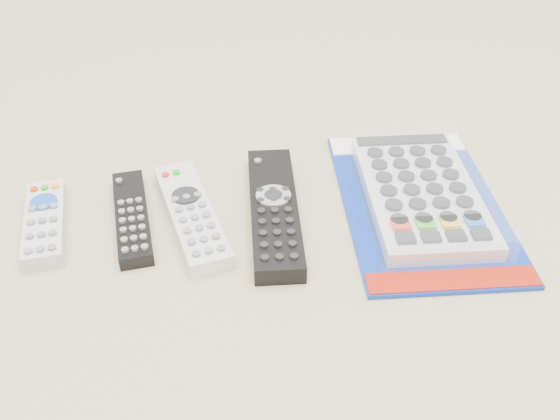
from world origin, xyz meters
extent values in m
plane|color=tan|center=(0.00, 0.00, 0.00)|extent=(5.00, 5.00, 0.00)
cube|color=#BABABC|center=(-0.24, 0.04, 0.01)|extent=(0.04, 0.14, 0.02)
cylinder|color=#1846B5|center=(-0.24, 0.06, 0.02)|extent=(0.03, 0.03, 0.00)
cube|color=black|center=(-0.14, 0.03, 0.01)|extent=(0.04, 0.16, 0.02)
cube|color=silver|center=(-0.07, 0.01, 0.01)|extent=(0.07, 0.20, 0.02)
cylinder|color=black|center=(-0.07, 0.04, 0.02)|extent=(0.04, 0.04, 0.00)
cube|color=black|center=(0.02, 0.00, 0.01)|extent=(0.09, 0.23, 0.02)
cylinder|color=silver|center=(0.02, 0.01, 0.02)|extent=(0.05, 0.05, 0.00)
cube|color=navy|center=(0.20, -0.02, 0.00)|extent=(0.23, 0.33, 0.01)
cube|color=white|center=(0.22, 0.10, 0.01)|extent=(0.18, 0.07, 0.00)
cube|color=#98180A|center=(0.18, -0.16, 0.01)|extent=(0.18, 0.06, 0.00)
cube|color=silver|center=(0.20, -0.02, 0.01)|extent=(0.17, 0.25, 0.02)
cube|color=white|center=(0.20, -0.02, 0.02)|extent=(0.18, 0.27, 0.03)
camera|label=1|loc=(-0.11, -0.56, 0.46)|focal=40.00mm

